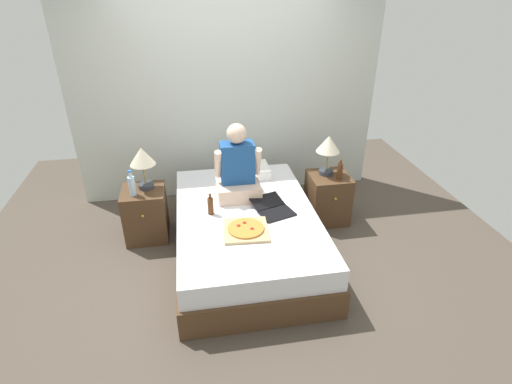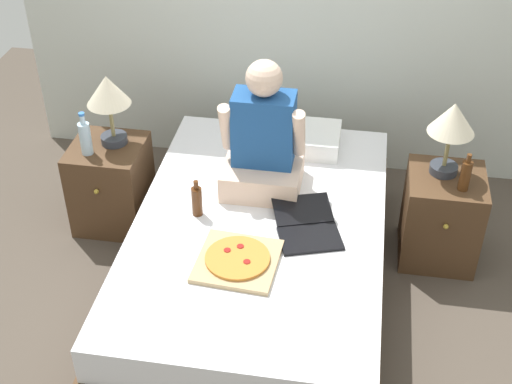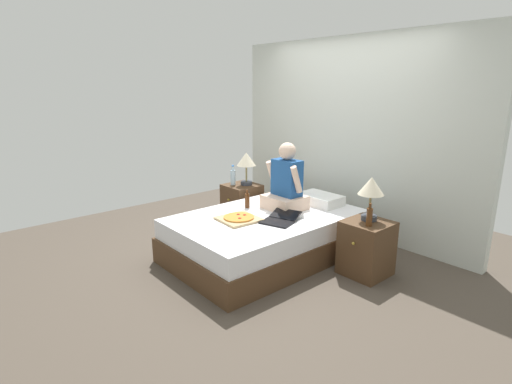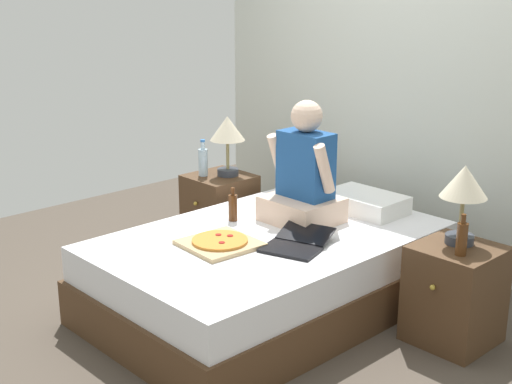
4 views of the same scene
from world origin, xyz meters
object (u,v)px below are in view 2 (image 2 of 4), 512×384
water_bottle (85,137)px  beer_bottle (465,175)px  person_seated (263,143)px  nightstand_right (441,217)px  beer_bottle_on_bed (197,201)px  laptop (308,229)px  pizza_box (238,260)px  nightstand_left (111,184)px  bed (259,256)px  lamp_on_left_nightstand (108,95)px  lamp_on_right_nightstand (452,123)px

water_bottle → beer_bottle: size_ratio=1.20×
person_seated → nightstand_right: bearing=7.3°
beer_bottle → beer_bottle_on_bed: (-1.43, -0.36, -0.08)m
laptop → pizza_box: (-0.32, -0.30, -0.00)m
nightstand_left → pizza_box: bearing=-40.3°
bed → laptop: bearing=-9.4°
person_seated → beer_bottle: bearing=1.7°
lamp_on_left_nightstand → beer_bottle_on_bed: bearing=-38.8°
nightstand_left → beer_bottle_on_bed: (0.68, -0.46, 0.30)m
nightstand_left → person_seated: (0.99, -0.13, 0.49)m
beer_bottle → beer_bottle_on_bed: beer_bottle is taller
bed → nightstand_left: bearing=155.1°
lamp_on_left_nightstand → beer_bottle_on_bed: size_ratio=2.05×
bed → person_seated: 0.64m
nightstand_left → laptop: size_ratio=1.16×
lamp_on_left_nightstand → beer_bottle_on_bed: lamp_on_left_nightstand is taller
lamp_on_left_nightstand → water_bottle: size_ratio=1.63×
pizza_box → laptop: bearing=43.3°
person_seated → beer_bottle_on_bed: 0.49m
water_bottle → lamp_on_right_nightstand: (2.09, 0.14, 0.22)m
nightstand_left → laptop: 1.41m
bed → water_bottle: bearing=160.8°
beer_bottle → nightstand_right: bearing=125.0°
person_seated → beer_bottle_on_bed: bearing=-133.5°
nightstand_right → lamp_on_left_nightstand: bearing=178.6°
lamp_on_right_nightstand → person_seated: size_ratio=0.58×
person_seated → beer_bottle_on_bed: (-0.31, -0.33, -0.20)m
lamp_on_left_nightstand → person_seated: person_seated is taller
bed → lamp_on_right_nightstand: size_ratio=4.74×
beer_bottle_on_bed → laptop: bearing=-5.1°
lamp_on_left_nightstand → laptop: lamp_on_left_nightstand is taller
bed → water_bottle: 1.24m
bed → water_bottle: water_bottle is taller
pizza_box → lamp_on_right_nightstand: bearing=39.9°
nightstand_left → beer_bottle: bearing=-2.7°
nightstand_right → beer_bottle_on_bed: bearing=-161.3°
water_bottle → beer_bottle_on_bed: size_ratio=1.25×
lamp_on_left_nightstand → beer_bottle: lamp_on_left_nightstand is taller
bed → beer_bottle_on_bed: 0.48m
nightstand_left → beer_bottle: beer_bottle is taller
nightstand_right → laptop: (-0.75, -0.52, 0.23)m
beer_bottle_on_bed → pizza_box: bearing=-51.0°
lamp_on_left_nightstand → pizza_box: size_ratio=1.05×
lamp_on_right_nightstand → beer_bottle_on_bed: bearing=-159.0°
lamp_on_left_nightstand → lamp_on_right_nightstand: 1.97m
nightstand_right → water_bottle: bearing=-177.6°
water_bottle → person_seated: (1.07, -0.04, 0.10)m
lamp_on_left_nightstand → nightstand_right: lamp_on_left_nightstand is taller
lamp_on_left_nightstand → pizza_box: 1.33m
nightstand_left → nightstand_right: (2.04, 0.00, 0.00)m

